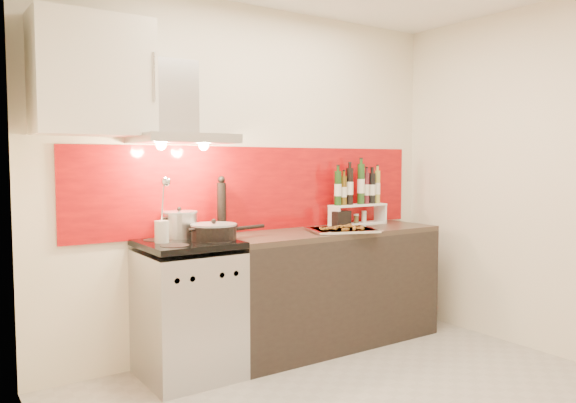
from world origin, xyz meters
TOP-DOWN VIEW (x-y plane):
  - back_wall at (0.00, 1.40)m, footprint 3.40×0.02m
  - left_wall at (-1.70, 0.00)m, footprint 0.02×2.80m
  - right_wall at (1.70, 0.00)m, footprint 0.02×2.80m
  - backsplash at (0.05, 1.39)m, footprint 3.00×0.02m
  - range_stove at (-0.70, 1.10)m, footprint 0.60×0.60m
  - counter at (0.50, 1.10)m, footprint 1.80×0.60m
  - range_hood at (-0.70, 1.24)m, footprint 0.62×0.50m
  - upper_cabinet at (-1.25, 1.22)m, footprint 0.70×0.35m
  - stock_pot at (-0.68, 1.28)m, footprint 0.25×0.25m
  - saute_pan at (-0.53, 1.05)m, footprint 0.59×0.31m
  - utensil_jar at (-0.87, 1.11)m, footprint 0.09×0.14m
  - pepper_mill at (-0.35, 1.28)m, footprint 0.07×0.07m
  - step_shelf at (0.91, 1.25)m, footprint 0.53×0.14m
  - caddy_box at (0.69, 1.20)m, footprint 0.17×0.09m
  - baking_tray at (0.50, 0.96)m, footprint 0.59×0.52m

SIDE VIEW (x-z plane):
  - range_stove at x=-0.70m, z-range -0.01..0.90m
  - counter at x=0.50m, z-range 0.00..0.90m
  - baking_tray at x=0.50m, z-range 0.90..0.93m
  - caddy_box at x=0.69m, z-range 0.89..1.03m
  - saute_pan at x=-0.53m, z-range 0.89..1.04m
  - stock_pot at x=-0.68m, z-range 0.89..1.11m
  - utensil_jar at x=-0.87m, z-range 0.81..1.25m
  - pepper_mill at x=-0.35m, z-range 0.89..1.32m
  - step_shelf at x=0.91m, z-range 0.88..1.38m
  - backsplash at x=0.05m, z-range 0.90..1.54m
  - back_wall at x=0.00m, z-range 0.00..2.60m
  - left_wall at x=-1.70m, z-range 0.00..2.60m
  - right_wall at x=1.70m, z-range 0.00..2.60m
  - range_hood at x=-0.70m, z-range 1.44..2.05m
  - upper_cabinet at x=-1.25m, z-range 1.59..2.31m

